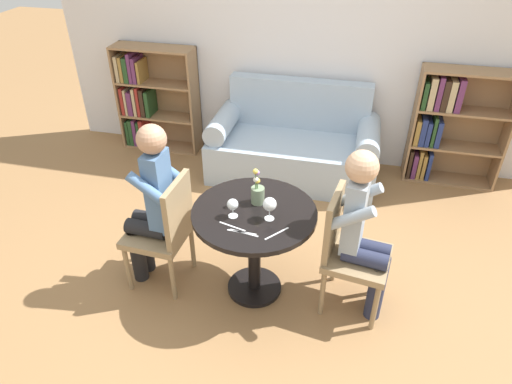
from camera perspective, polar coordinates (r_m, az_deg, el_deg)
ground_plane at (r=3.50m, az=-0.19°, el=-11.92°), size 16.00×16.00×0.00m
back_wall at (r=4.69m, az=6.28°, el=19.37°), size 5.20×0.05×2.70m
round_table at (r=3.13m, az=-0.21°, el=-4.82°), size 0.84×0.84×0.72m
couch at (r=4.67m, az=4.75°, el=5.68°), size 1.65×0.80×0.92m
bookshelf_left at (r=5.27m, az=-13.18°, el=11.30°), size 0.87×0.28×1.15m
bookshelf_right at (r=4.83m, az=22.70°, el=7.77°), size 0.87×0.28×1.15m
chair_left at (r=3.31m, az=-11.24°, el=-4.44°), size 0.44×0.44×0.90m
chair_right at (r=3.14m, az=11.42°, el=-6.86°), size 0.47×0.47×0.90m
person_left at (r=3.24m, az=-12.96°, el=-1.56°), size 0.43×0.35×1.30m
person_right at (r=3.03m, az=13.39°, el=-4.94°), size 0.45×0.38×1.24m
wine_glass_left at (r=2.93m, az=-2.94°, el=-1.64°), size 0.07×0.07×0.13m
wine_glass_right at (r=2.90m, az=1.71°, el=-1.62°), size 0.09×0.09×0.16m
flower_vase at (r=3.06m, az=0.18°, el=-0.02°), size 0.09×0.09×0.28m
knife_left_setting at (r=2.84m, az=2.62°, el=-5.21°), size 0.13×0.16×0.00m
fork_left_setting at (r=2.85m, az=-1.49°, el=-5.14°), size 0.19×0.04×0.00m
knife_right_setting at (r=2.90m, az=-2.98°, el=-4.32°), size 0.19×0.06×0.00m
fork_right_setting at (r=2.85m, az=-1.80°, el=-5.03°), size 0.19×0.01×0.00m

